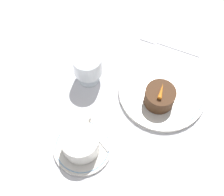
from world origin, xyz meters
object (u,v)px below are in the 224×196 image
object	(u,v)px
coffee_cup	(81,143)
dessert_cake	(160,97)
dinner_plate	(162,91)
wine_glass	(88,66)
fork	(163,44)

from	to	relation	value
coffee_cup	dessert_cake	size ratio (longest dim) A/B	1.47
dinner_plate	dessert_cake	size ratio (longest dim) A/B	2.99
wine_glass	fork	xyz separation A→B (m)	(0.18, -0.17, -0.06)
dinner_plate	dessert_cake	xyz separation A→B (m)	(-0.04, 0.00, 0.03)
dessert_cake	fork	bearing A→B (deg)	8.88
dinner_plate	coffee_cup	size ratio (longest dim) A/B	2.03
dessert_cake	dinner_plate	bearing A→B (deg)	-5.53
dinner_plate	coffee_cup	bearing A→B (deg)	144.04
dinner_plate	coffee_cup	distance (m)	0.27
dinner_plate	dessert_cake	bearing A→B (deg)	174.47
coffee_cup	wine_glass	distance (m)	0.21
coffee_cup	wine_glass	size ratio (longest dim) A/B	1.16
fork	dessert_cake	world-z (taller)	dessert_cake
wine_glass	fork	size ratio (longest dim) A/B	0.54
coffee_cup	fork	bearing A→B (deg)	-17.80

